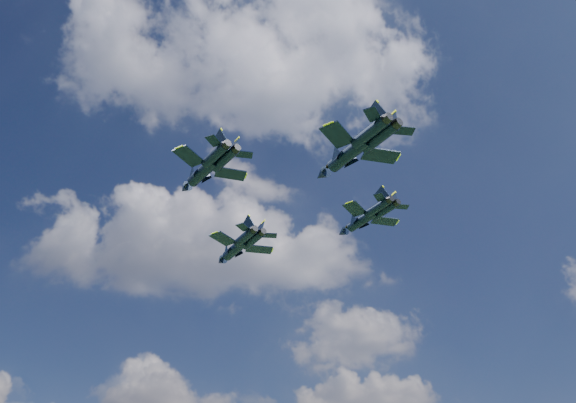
# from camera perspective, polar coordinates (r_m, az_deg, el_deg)

# --- Properties ---
(jet_lead) EXTENTS (12.73, 16.70, 4.11)m
(jet_lead) POSITION_cam_1_polar(r_m,az_deg,el_deg) (108.67, -5.46, -4.87)
(jet_lead) COLOR black
(jet_left) EXTENTS (12.59, 14.95, 3.79)m
(jet_left) POSITION_cam_1_polar(r_m,az_deg,el_deg) (86.27, -8.77, 2.90)
(jet_left) COLOR black
(jet_right) EXTENTS (12.26, 15.29, 3.81)m
(jet_right) POSITION_cam_1_polar(r_m,az_deg,el_deg) (103.21, 7.39, -1.94)
(jet_right) COLOR black
(jet_slot) EXTENTS (13.72, 17.20, 4.28)m
(jet_slot) POSITION_cam_1_polar(r_m,az_deg,el_deg) (82.20, 5.95, 4.71)
(jet_slot) COLOR black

